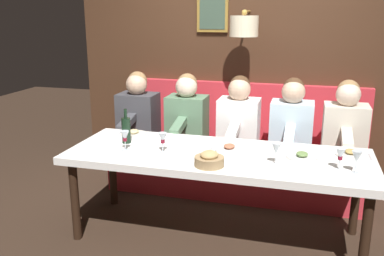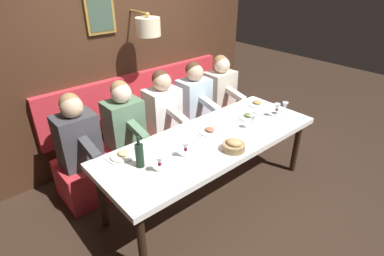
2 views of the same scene
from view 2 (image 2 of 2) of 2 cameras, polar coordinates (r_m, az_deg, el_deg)
name	(u,v)px [view 2 (image 2 of 2)]	position (r m, az deg, el deg)	size (l,w,h in m)	color
ground_plane	(210,194)	(3.61, 3.34, -12.10)	(12.00, 12.00, 0.00)	#332319
dining_table	(212,144)	(3.21, 3.67, -2.88)	(0.90, 2.43, 0.74)	white
banquette_bench	(163,146)	(4.03, -5.41, -3.39)	(0.52, 2.63, 0.45)	red
back_wall_panel	(131,50)	(4.03, -11.15, 13.94)	(0.59, 3.83, 2.90)	#422819
diner_nearest	(220,85)	(4.37, 5.26, 7.86)	(0.60, 0.40, 0.79)	beige
diner_near	(194,94)	(4.05, 0.40, 6.30)	(0.60, 0.40, 0.79)	silver
diner_middle	(163,105)	(3.76, -5.48, 4.34)	(0.60, 0.40, 0.79)	white
diner_far	(124,117)	(3.51, -12.56, 1.91)	(0.60, 0.40, 0.79)	#567A5B
diner_farthest	(76,133)	(3.32, -20.61, -0.89)	(0.60, 0.40, 0.79)	#3D3D42
place_setting_0	(123,155)	(2.95, -12.64, -4.85)	(0.24, 0.32, 0.05)	silver
place_setting_1	(249,116)	(3.64, 10.43, 2.12)	(0.24, 0.32, 0.05)	silver
place_setting_2	(210,131)	(3.28, 3.34, -0.54)	(0.24, 0.31, 0.05)	silver
place_setting_3	(257,104)	(4.00, 11.96, 4.44)	(0.24, 0.31, 0.05)	silver
wine_glass_0	(285,106)	(3.76, 16.85, 3.92)	(0.07, 0.07, 0.16)	silver
wine_glass_1	(253,119)	(3.36, 11.16, 1.62)	(0.07, 0.07, 0.16)	silver
wine_glass_2	(186,147)	(2.81, -1.18, -3.53)	(0.07, 0.07, 0.16)	silver
wine_glass_3	(160,161)	(2.63, -6.03, -6.18)	(0.07, 0.07, 0.16)	silver
wine_glass_4	(277,108)	(3.70, 15.47, 3.67)	(0.07, 0.07, 0.16)	silver
wine_bottle	(140,155)	(2.73, -9.68, -4.96)	(0.08, 0.08, 0.30)	black
bread_bowl	(234,146)	(2.98, 7.80, -3.24)	(0.22, 0.22, 0.12)	#9E7F56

